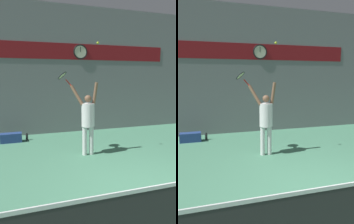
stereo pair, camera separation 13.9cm
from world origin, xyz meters
TOP-DOWN VIEW (x-y plane):
  - ground_plane at (0.00, 0.00)m, footprint 18.00×18.00m
  - back_wall at (0.00, 5.53)m, footprint 18.00×0.10m
  - sponsor_banner at (0.00, 5.47)m, footprint 7.59×0.02m
  - scoreboard_clock at (0.05, 5.45)m, footprint 0.58×0.05m
  - tennis_player at (-0.52, 2.68)m, footprint 0.79×0.46m
  - tennis_racket at (-1.16, 3.01)m, footprint 0.43×0.39m
  - tennis_ball at (-0.27, 2.59)m, footprint 0.07×0.07m
  - water_bottle at (-2.16, 4.76)m, footprint 0.09×0.09m
  - equipment_bag at (-2.69, 4.66)m, footprint 0.71×0.31m

SIDE VIEW (x-z plane):
  - ground_plane at x=0.00m, z-range 0.00..0.00m
  - water_bottle at x=-2.16m, z-range -0.01..0.24m
  - equipment_bag at x=-2.69m, z-range 0.00..0.32m
  - tennis_player at x=-0.52m, z-range 0.04..2.15m
  - tennis_racket at x=-1.16m, z-range 2.07..2.47m
  - back_wall at x=0.00m, z-range 0.00..5.00m
  - tennis_ball at x=-0.27m, z-range 3.13..3.20m
  - sponsor_banner at x=0.00m, z-range 2.93..3.54m
  - scoreboard_clock at x=0.05m, z-range 2.95..3.53m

